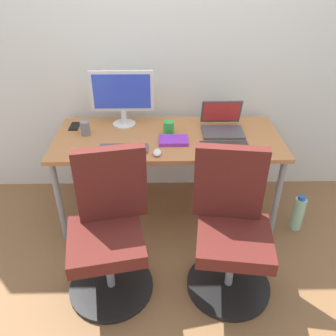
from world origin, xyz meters
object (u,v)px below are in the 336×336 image
object	(u,v)px
office_chair_left	(109,233)
open_laptop	(222,124)
water_bottle_on_floor	(298,213)
desktop_monitor	(122,95)
office_chair_right	(231,231)
coffee_mug	(169,127)

from	to	relation	value
office_chair_left	open_laptop	world-z (taller)	office_chair_left
water_bottle_on_floor	desktop_monitor	size ratio (longest dim) A/B	0.65
desktop_monitor	open_laptop	distance (m)	0.79
office_chair_right	water_bottle_on_floor	bearing A→B (deg)	38.12
office_chair_left	desktop_monitor	world-z (taller)	desktop_monitor
desktop_monitor	open_laptop	xyz separation A→B (m)	(0.76, -0.11, -0.20)
office_chair_right	water_bottle_on_floor	distance (m)	0.86
office_chair_left	coffee_mug	size ratio (longest dim) A/B	10.22
office_chair_left	open_laptop	distance (m)	1.20
desktop_monitor	open_laptop	size ratio (longest dim) A/B	1.55
office_chair_left	desktop_monitor	size ratio (longest dim) A/B	1.96
office_chair_left	office_chair_right	xyz separation A→B (m)	(0.74, 0.00, 0.00)
open_laptop	office_chair_right	bearing A→B (deg)	-93.02
water_bottle_on_floor	desktop_monitor	bearing A→B (deg)	161.57
water_bottle_on_floor	open_laptop	size ratio (longest dim) A/B	1.00
desktop_monitor	coffee_mug	world-z (taller)	desktop_monitor
office_chair_right	coffee_mug	distance (m)	0.93
office_chair_right	desktop_monitor	distance (m)	1.30
office_chair_right	open_laptop	size ratio (longest dim) A/B	3.03
office_chair_right	water_bottle_on_floor	size ratio (longest dim) A/B	3.03
water_bottle_on_floor	open_laptop	distance (m)	0.91
office_chair_right	coffee_mug	xyz separation A→B (m)	(-0.37, 0.80, 0.32)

